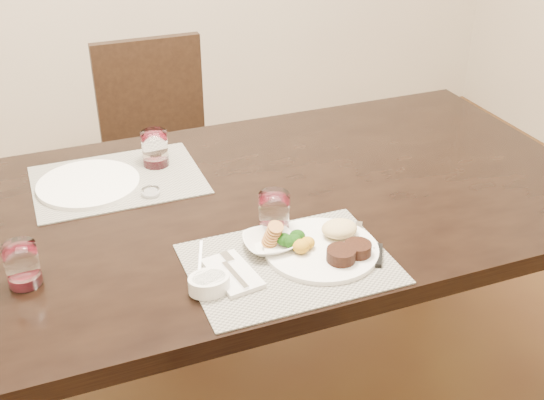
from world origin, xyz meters
name	(u,v)px	position (x,y,z in m)	size (l,w,h in m)	color
dining_table	(235,227)	(0.00, 0.00, 0.67)	(2.00, 1.00, 0.75)	black
chair_far	(160,145)	(0.00, 0.93, 0.50)	(0.42, 0.42, 0.90)	black
placemat_near	(290,264)	(0.02, -0.32, 0.75)	(0.46, 0.34, 0.00)	gray
placemat_far	(118,180)	(-0.27, 0.23, 0.75)	(0.46, 0.34, 0.00)	gray
dinner_plate	(327,246)	(0.12, -0.31, 0.77)	(0.27, 0.27, 0.05)	white
napkin_fork	(232,273)	(-0.11, -0.32, 0.76)	(0.11, 0.17, 0.02)	white
steak_knife	(373,250)	(0.22, -0.35, 0.76)	(0.08, 0.20, 0.01)	white
cracker_bowl	(269,243)	(0.00, -0.25, 0.77)	(0.13, 0.13, 0.05)	white
sauce_ramekin	(209,283)	(-0.18, -0.35, 0.77)	(0.09, 0.14, 0.07)	white
wine_glass_near	(274,215)	(0.04, -0.18, 0.80)	(0.07, 0.07, 0.10)	white
far_plate	(88,184)	(-0.35, 0.22, 0.76)	(0.28, 0.28, 0.01)	white
wine_glass_far	(155,150)	(-0.15, 0.28, 0.80)	(0.07, 0.07, 0.10)	white
wine_glass_side	(23,267)	(-0.54, -0.17, 0.79)	(0.07, 0.07, 0.10)	white
salt_cellar	(151,193)	(-0.20, 0.11, 0.76)	(0.05, 0.05, 0.02)	white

